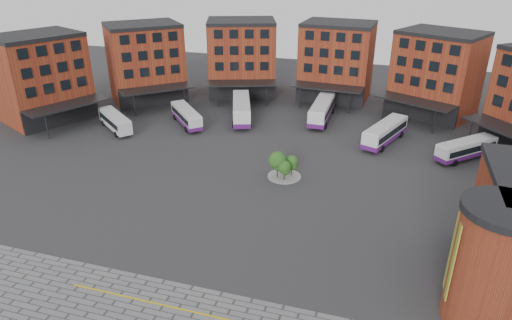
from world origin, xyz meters
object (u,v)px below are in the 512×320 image
(bus_b, at_px, (186,116))
(bus_d, at_px, (322,110))
(bus_a, at_px, (115,120))
(bus_f, at_px, (466,149))
(bus_c, at_px, (241,109))
(bus_e, at_px, (385,132))
(tree_island, at_px, (283,164))

(bus_b, height_order, bus_d, bus_d)
(bus_b, xyz_separation_m, bus_d, (21.48, 8.72, 0.29))
(bus_b, bearing_deg, bus_a, 166.36)
(bus_d, distance_m, bus_f, 24.21)
(bus_a, distance_m, bus_d, 34.73)
(bus_a, height_order, bus_c, bus_c)
(bus_e, bearing_deg, bus_a, -149.23)
(bus_f, bearing_deg, tree_island, -104.29)
(bus_a, distance_m, bus_f, 53.95)
(bus_a, bearing_deg, tree_island, -68.03)
(tree_island, relative_size, bus_a, 0.49)
(bus_d, xyz_separation_m, bus_e, (10.88, -7.16, -0.13))
(bus_d, xyz_separation_m, bus_f, (22.12, -9.84, -0.31))
(bus_f, bearing_deg, bus_d, -158.06)
(bus_b, distance_m, bus_d, 23.18)
(tree_island, height_order, bus_e, tree_island)
(bus_e, xyz_separation_m, bus_f, (11.23, -2.69, -0.18))
(bus_f, bearing_deg, bus_c, -144.05)
(bus_d, bearing_deg, bus_e, -33.02)
(bus_d, bearing_deg, bus_c, -164.72)
(bus_b, relative_size, bus_f, 1.03)
(tree_island, relative_size, bus_d, 0.37)
(bus_d, distance_m, bus_e, 13.03)
(bus_d, height_order, bus_f, bus_d)
(tree_island, relative_size, bus_c, 0.34)
(bus_b, relative_size, bus_c, 0.71)
(bus_c, bearing_deg, bus_d, -4.29)
(bus_b, xyz_separation_m, bus_f, (43.59, -1.12, -0.02))
(tree_island, bearing_deg, bus_a, 163.65)
(bus_d, bearing_deg, bus_f, -23.68)
(bus_a, bearing_deg, bus_c, -21.26)
(bus_c, xyz_separation_m, bus_d, (13.41, 3.59, -0.08))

